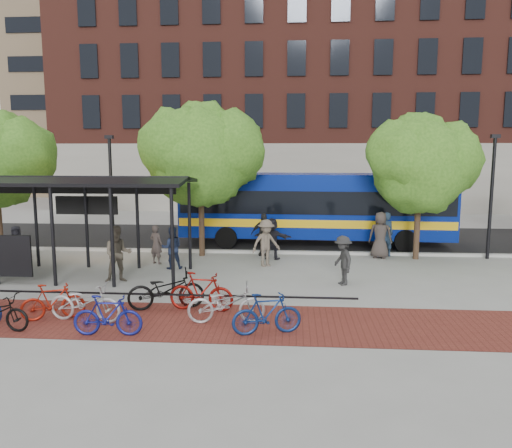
# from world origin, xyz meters

# --- Properties ---
(ground) EXTENTS (160.00, 160.00, 0.00)m
(ground) POSITION_xyz_m (0.00, 0.00, 0.00)
(ground) COLOR #9E9E99
(ground) RESTS_ON ground
(asphalt_street) EXTENTS (160.00, 8.00, 0.01)m
(asphalt_street) POSITION_xyz_m (0.00, 8.00, 0.01)
(asphalt_street) COLOR black
(asphalt_street) RESTS_ON ground
(curb) EXTENTS (160.00, 0.25, 0.12)m
(curb) POSITION_xyz_m (0.00, 4.00, 0.06)
(curb) COLOR #B7B7B2
(curb) RESTS_ON ground
(brick_strip) EXTENTS (24.00, 3.00, 0.01)m
(brick_strip) POSITION_xyz_m (-2.00, -5.00, 0.00)
(brick_strip) COLOR maroon
(brick_strip) RESTS_ON ground
(bike_rack_rail) EXTENTS (12.00, 0.05, 0.95)m
(bike_rack_rail) POSITION_xyz_m (-3.30, -4.10, 0.00)
(bike_rack_rail) COLOR black
(bike_rack_rail) RESTS_ON ground
(building_brick) EXTENTS (55.00, 14.00, 20.00)m
(building_brick) POSITION_xyz_m (10.00, 26.00, 10.00)
(building_brick) COLOR maroon
(building_brick) RESTS_ON ground
(building_tower) EXTENTS (22.00, 22.00, 30.00)m
(building_tower) POSITION_xyz_m (-16.00, 40.00, 15.00)
(building_tower) COLOR #7A664C
(building_tower) RESTS_ON ground
(bus_shelter) EXTENTS (10.60, 3.07, 3.60)m
(bus_shelter) POSITION_xyz_m (-8.13, -0.48, 3.00)
(bus_shelter) COLOR black
(bus_shelter) RESTS_ON ground
(tree_b) EXTENTS (5.15, 4.20, 6.47)m
(tree_b) POSITION_xyz_m (-2.90, 3.35, 4.46)
(tree_b) COLOR #382619
(tree_b) RESTS_ON ground
(tree_c) EXTENTS (4.66, 3.80, 5.92)m
(tree_c) POSITION_xyz_m (6.09, 3.35, 4.05)
(tree_c) COLOR #382619
(tree_c) RESTS_ON ground
(lamp_post_left) EXTENTS (0.35, 0.20, 5.12)m
(lamp_post_left) POSITION_xyz_m (-7.00, 3.60, 2.75)
(lamp_post_left) COLOR black
(lamp_post_left) RESTS_ON ground
(lamp_post_right) EXTENTS (0.35, 0.20, 5.12)m
(lamp_post_right) POSITION_xyz_m (9.00, 3.60, 2.75)
(lamp_post_right) COLOR black
(lamp_post_right) RESTS_ON ground
(bus) EXTENTS (12.67, 3.33, 3.40)m
(bus) POSITION_xyz_m (1.90, 6.18, 1.95)
(bus) COLOR navy
(bus) RESTS_ON ground
(bike_5) EXTENTS (1.69, 1.04, 0.98)m
(bike_5) POSITION_xyz_m (-5.45, -5.12, 0.49)
(bike_5) COLOR #9A1D0E
(bike_5) RESTS_ON ground
(bike_6) EXTENTS (2.05, 0.90, 1.05)m
(bike_6) POSITION_xyz_m (-4.54, -5.18, 0.52)
(bike_6) COLOR #B7B7BA
(bike_6) RESTS_ON ground
(bike_7) EXTENTS (1.72, 0.57, 1.02)m
(bike_7) POSITION_xyz_m (-3.56, -6.17, 0.51)
(bike_7) COLOR navy
(bike_7) RESTS_ON ground
(bike_8) EXTENTS (2.28, 1.33, 1.13)m
(bike_8) POSITION_xyz_m (-2.68, -4.01, 0.57)
(bike_8) COLOR black
(bike_8) RESTS_ON ground
(bike_9) EXTENTS (1.89, 0.71, 1.11)m
(bike_9) POSITION_xyz_m (-1.65, -4.10, 0.56)
(bike_9) COLOR maroon
(bike_9) RESTS_ON ground
(bike_10) EXTENTS (2.09, 0.95, 1.06)m
(bike_10) POSITION_xyz_m (-0.82, -5.04, 0.53)
(bike_10) COLOR #A1A1A3
(bike_10) RESTS_ON ground
(bike_11) EXTENTS (1.80, 0.94, 1.04)m
(bike_11) POSITION_xyz_m (0.28, -5.78, 0.52)
(bike_11) COLOR navy
(bike_11) RESTS_ON ground
(pedestrian_0) EXTENTS (0.91, 0.80, 1.56)m
(pedestrian_0) POSITION_xyz_m (-9.98, 1.09, 0.78)
(pedestrian_0) COLOR black
(pedestrian_0) RESTS_ON ground
(pedestrian_1) EXTENTS (0.67, 0.57, 1.56)m
(pedestrian_1) POSITION_xyz_m (-4.53, 1.64, 0.78)
(pedestrian_1) COLOR #433935
(pedestrian_1) RESTS_ON ground
(pedestrian_2) EXTENTS (0.92, 0.80, 1.63)m
(pedestrian_2) POSITION_xyz_m (-3.70, 0.85, 0.81)
(pedestrian_2) COLOR #1A233E
(pedestrian_2) RESTS_ON ground
(pedestrian_3) EXTENTS (1.37, 1.19, 1.84)m
(pedestrian_3) POSITION_xyz_m (-0.15, 1.52, 0.92)
(pedestrian_3) COLOR #65594B
(pedestrian_3) RESTS_ON ground
(pedestrian_4) EXTENTS (1.12, 0.58, 1.83)m
(pedestrian_4) POSITION_xyz_m (-0.38, 3.58, 0.91)
(pedestrian_4) COLOR black
(pedestrian_4) RESTS_ON ground
(pedestrian_5) EXTENTS (1.68, 0.85, 1.73)m
(pedestrian_5) POSITION_xyz_m (0.02, 2.82, 0.87)
(pedestrian_5) COLOR black
(pedestrian_5) RESTS_ON ground
(pedestrian_6) EXTENTS (1.08, 0.84, 1.96)m
(pedestrian_6) POSITION_xyz_m (4.53, 3.39, 0.98)
(pedestrian_6) COLOR #3B332F
(pedestrian_6) RESTS_ON ground
(pedestrian_7) EXTENTS (0.75, 0.55, 1.90)m
(pedestrian_7) POSITION_xyz_m (4.82, 3.80, 0.95)
(pedestrian_7) COLOR navy
(pedestrian_7) RESTS_ON ground
(pedestrian_8) EXTENTS (1.15, 1.03, 1.95)m
(pedestrian_8) POSITION_xyz_m (-5.06, -1.20, 0.97)
(pedestrian_8) COLOR brown
(pedestrian_8) RESTS_ON ground
(pedestrian_9) EXTENTS (0.93, 1.22, 1.67)m
(pedestrian_9) POSITION_xyz_m (2.56, -0.99, 0.83)
(pedestrian_9) COLOR #292929
(pedestrian_9) RESTS_ON ground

